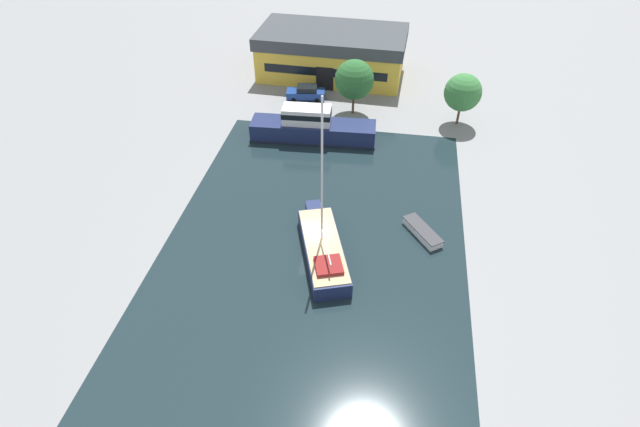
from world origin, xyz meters
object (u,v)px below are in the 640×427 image
Objects in this scene: warehouse_building at (332,53)px; quay_tree_by_water at (463,92)px; small_dinghy at (422,232)px; motor_cruiser at (312,128)px; quay_tree_near_building at (354,80)px; sailboat_moored at (323,248)px; parked_car at (306,93)px.

quay_tree_by_water is (15.95, -10.75, 0.89)m from warehouse_building.
small_dinghy is at bearing -65.98° from warehouse_building.
small_dinghy is (12.20, -30.42, -2.57)m from warehouse_building.
warehouse_building reaches higher than motor_cruiser.
quay_tree_near_building is 11.97m from quay_tree_by_water.
motor_cruiser is at bearing 84.43° from sailboat_moored.
sailboat_moored is 1.02× the size of motor_cruiser.
motor_cruiser is 18.22m from small_dinghy.
motor_cruiser is (2.32, -8.99, 0.51)m from parked_car.
sailboat_moored reaches higher than quay_tree_near_building.
sailboat_moored reaches higher than motor_cruiser.
parked_car is (-2.04, -7.69, -2.07)m from warehouse_building.
quay_tree_near_building is 0.47× the size of motor_cruiser.
quay_tree_by_water reaches higher than parked_car.
small_dinghy is at bearing 7.31° from sailboat_moored.
warehouse_building is 3.99× the size of parked_car.
quay_tree_by_water reaches higher than small_dinghy.
sailboat_moored is at bearing -116.42° from quay_tree_by_water.
quay_tree_near_building is at bearing -103.84° from small_dinghy.
sailboat_moored is (0.28, -23.98, -3.37)m from quay_tree_near_building.
quay_tree_by_water is at bearing -72.20° from motor_cruiser.
quay_tree_by_water is at bearing 45.13° from sailboat_moored.
motor_cruiser is (-4.02, 17.55, 0.57)m from sailboat_moored.
warehouse_building is 19.26m from quay_tree_by_water.
quay_tree_by_water is at bearing -136.77° from small_dinghy.
quay_tree_by_water is at bearing -2.37° from quay_tree_near_building.
warehouse_building is at bearing -22.01° from parked_car.
small_dinghy is (14.24, -22.73, -0.51)m from parked_car.
motor_cruiser is at bearing -172.68° from parked_car.
quay_tree_by_water is 16.94m from motor_cruiser.
sailboat_moored is (4.29, -34.23, -2.12)m from warehouse_building.
sailboat_moored reaches higher than warehouse_building.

